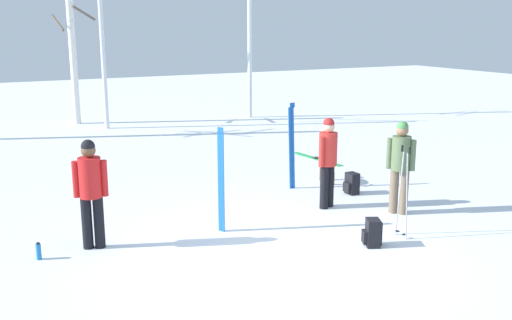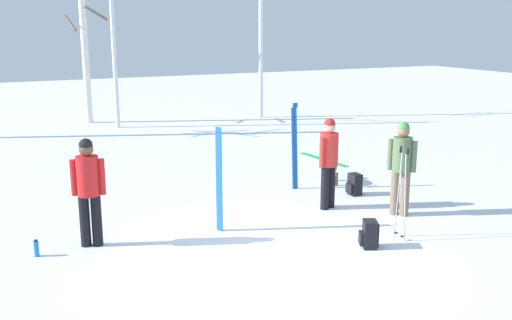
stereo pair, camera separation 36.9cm
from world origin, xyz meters
TOP-DOWN VIEW (x-y plane):
  - ground_plane at (0.00, 0.00)m, footprint 60.00×60.00m
  - person_0 at (-2.36, 1.54)m, footprint 0.50×0.34m
  - person_1 at (2.00, 1.59)m, footprint 0.49×0.34m
  - person_2 at (2.96, 0.68)m, footprint 0.36×0.43m
  - dog at (3.01, 3.10)m, footprint 0.39×0.87m
  - ski_pair_planted_0 at (2.07, 3.02)m, footprint 0.20×0.03m
  - ski_pair_planted_1 at (-0.30, 1.30)m, footprint 0.07×0.13m
  - ski_pair_lying_0 at (4.04, 5.06)m, footprint 0.38×1.85m
  - ski_poles_0 at (2.19, -0.29)m, footprint 0.07×0.28m
  - backpack_1 at (2.96, 2.10)m, footprint 0.29×0.26m
  - backpack_2 at (1.51, -0.40)m, footprint 0.34×0.32m
  - water_bottle_0 at (-3.19, 1.44)m, footprint 0.08×0.08m
  - birch_tree_2 at (-0.31, 13.51)m, footprint 1.50×1.76m
  - birch_tree_3 at (0.37, 12.09)m, footprint 1.38×0.88m
  - birch_tree_4 at (5.60, 11.98)m, footprint 1.27×1.26m

SIDE VIEW (x-z plane):
  - ground_plane at x=0.00m, z-range 0.00..0.00m
  - ski_pair_lying_0 at x=4.04m, z-range -0.01..0.03m
  - water_bottle_0 at x=-3.19m, z-range -0.01..0.26m
  - backpack_1 at x=2.96m, z-range -0.01..0.43m
  - backpack_2 at x=1.51m, z-range -0.01..0.43m
  - dog at x=3.01m, z-range 0.10..0.67m
  - ski_poles_0 at x=2.19m, z-range 0.05..1.56m
  - ski_pair_planted_1 at x=-0.30m, z-range -0.01..1.76m
  - ski_pair_planted_0 at x=2.07m, z-range -0.01..1.82m
  - person_0 at x=-2.36m, z-range 0.12..1.84m
  - person_1 at x=2.00m, z-range 0.12..1.84m
  - person_2 at x=2.96m, z-range 0.12..1.84m
  - birch_tree_2 at x=-0.31m, z-range 0.10..5.71m
  - birch_tree_3 at x=0.37m, z-range 0.15..6.54m
  - birch_tree_4 at x=5.60m, z-range 0.07..7.21m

